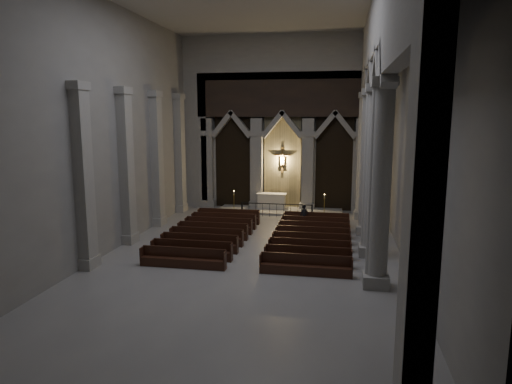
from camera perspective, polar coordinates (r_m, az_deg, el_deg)
room at (r=20.52m, az=-0.75°, el=12.27°), size 24.00×24.10×12.00m
sanctuary_wall at (r=31.90m, az=3.32°, el=9.57°), size 14.00×0.77×12.00m
right_arcade at (r=21.53m, az=14.85°, el=12.44°), size 1.00×24.00×12.00m
left_pilasters at (r=26.08m, az=-13.93°, el=3.32°), size 0.60×13.00×8.03m
sanctuary_step at (r=31.67m, az=2.99°, el=-2.35°), size 8.50×2.60×0.15m
altar at (r=32.08m, az=1.96°, el=-1.08°), size 2.07×0.83×1.05m
altar_rail at (r=29.93m, az=2.58°, el=-2.00°), size 4.72×0.09×0.93m
candle_stand_left at (r=30.87m, az=-2.77°, el=-1.97°), size 0.27×0.27×1.62m
candle_stand_right at (r=29.90m, az=8.51°, el=-2.46°), size 0.27×0.27×1.61m
pews at (r=23.86m, az=0.47°, el=-5.85°), size 9.29×8.86×0.87m
worshipper at (r=27.47m, az=6.02°, el=-2.99°), size 0.52×0.38×1.34m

